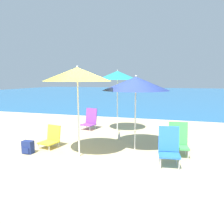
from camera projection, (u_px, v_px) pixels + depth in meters
name	position (u px, v px, depth m)	size (l,w,h in m)	color
ground_plane	(108.00, 160.00, 5.40)	(60.00, 60.00, 0.00)	#D1BA89
sea_water	(165.00, 94.00, 30.00)	(60.00, 40.00, 0.01)	#23669E
beach_umbrella_teal	(117.00, 75.00, 8.04)	(1.54, 1.54, 2.33)	white
beach_umbrella_yellow	(77.00, 74.00, 5.37)	(1.69, 1.69, 2.31)	white
beach_umbrella_navy	(136.00, 84.00, 5.96)	(1.83, 1.83, 2.09)	white
beach_chair_blue	(169.00, 146.00, 5.08)	(0.54, 0.61, 0.89)	silver
beach_chair_purple	(90.00, 120.00, 8.72)	(0.61, 0.61, 0.83)	silver
beach_chair_green	(178.00, 139.00, 5.72)	(0.55, 0.55, 0.87)	silver
beach_chair_yellow	(51.00, 138.00, 6.41)	(0.56, 0.59, 0.64)	silver
backpack_navy	(28.00, 147.00, 5.88)	(0.29, 0.22, 0.34)	navy
water_bottle	(119.00, 137.00, 7.25)	(0.07, 0.07, 0.24)	silver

